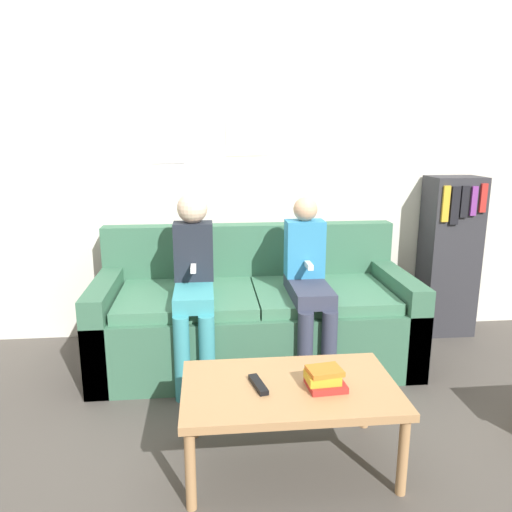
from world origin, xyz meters
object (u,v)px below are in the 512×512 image
Objects in this scene: couch at (254,317)px; person_right at (308,279)px; coffee_table at (289,394)px; tv_remote at (258,385)px; person_left at (194,277)px; bookshelf at (449,256)px.

person_right is at bearing -33.81° from couch.
tv_remote reaches higher than coffee_table.
coffee_table is 0.84× the size of person_left.
couch is at bearing 146.19° from person_right.
person_left is (-0.44, 0.91, 0.29)m from coffee_table.
tv_remote is 2.15m from bookshelf.
tv_remote is at bearing -72.10° from person_left.
person_right is (0.26, 0.90, 0.26)m from coffee_table.
tv_remote is at bearing -94.49° from couch.
person_left reaches higher than tv_remote.
bookshelf is at bearing 29.83° from tv_remote.
person_left is at bearing 115.51° from coffee_table.
coffee_table is at bearing -106.31° from person_right.
coffee_table is at bearing -87.30° from couch.
tv_remote is 0.15× the size of bookshelf.
couch is at bearing 27.70° from person_left.
person_right is 1.30m from bookshelf.
bookshelf is (1.87, 0.54, -0.05)m from person_left.
coffee_table is at bearing -64.49° from person_left.
person_right is at bearing 53.13° from tv_remote.
coffee_table is 1.05m from person_left.
person_right is at bearing -154.95° from bookshelf.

